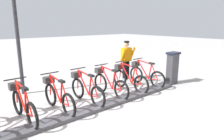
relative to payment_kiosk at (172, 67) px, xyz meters
The scene contains 11 objects.
ground_plane 4.02m from the payment_kiosk, 90.77° to the left, with size 60.00×60.00×0.00m, color #AFABAB.
dock_rail_base 4.01m from the payment_kiosk, 90.77° to the left, with size 0.44×7.20×0.10m, color #47474C.
payment_kiosk is the anchor object (origin of this frame).
bike_docked_0 1.15m from the payment_kiosk, 59.45° to the left, with size 1.72×0.54×1.02m.
bike_docked_1 1.98m from the payment_kiosk, 73.11° to the left, with size 1.72×0.54×1.02m.
bike_docked_2 2.86m from the payment_kiosk, 78.45° to the left, with size 1.72×0.54×1.02m.
bike_docked_3 3.76m from the payment_kiosk, 81.24° to the left, with size 1.72×0.54×1.02m.
bike_docked_4 4.67m from the payment_kiosk, 82.95° to the left, with size 1.72×0.54×1.02m.
bike_docked_5 5.57m from the payment_kiosk, 84.11° to the left, with size 1.72×0.54×1.02m.
worker_near_rack 1.91m from the payment_kiosk, 31.72° to the left, with size 0.47×0.63×1.66m.
lamp_post 5.86m from the payment_kiosk, 62.13° to the left, with size 0.32×0.32×3.61m.
Camera 1 is at (-4.26, 2.81, 2.37)m, focal length 31.68 mm.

